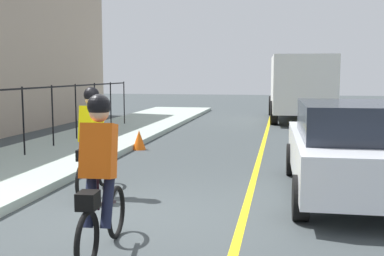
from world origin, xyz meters
The scene contains 7 objects.
ground_plane centered at (0.00, 0.00, 0.00)m, with size 80.00×80.00×0.00m, color #3B4244.
lane_line_centre centered at (0.00, -1.60, 0.00)m, with size 36.00×0.12×0.01m, color yellow.
cyclist_lead centered at (1.26, 1.01, 0.91)m, with size 1.71×0.38×1.83m.
cyclist_follow centered at (-1.28, -0.14, 0.91)m, with size 1.71×0.38×1.83m.
patrol_sedan centered at (1.95, -3.21, 0.82)m, with size 4.43×1.99×1.58m.
box_truck_background centered at (14.98, -2.85, 1.55)m, with size 6.80×2.76×2.78m.
traffic_cone_near centered at (6.00, 1.67, 0.26)m, with size 0.36×0.36×0.53m, color #F96111.
Camera 1 is at (-6.09, -2.11, 2.04)m, focal length 43.96 mm.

